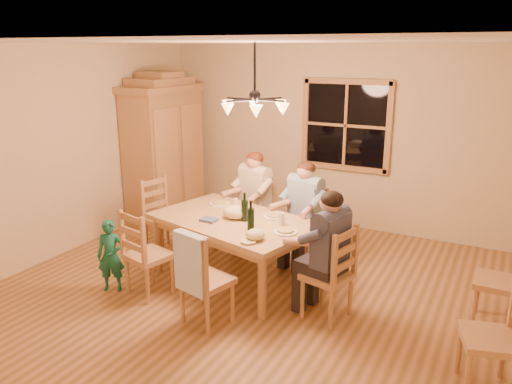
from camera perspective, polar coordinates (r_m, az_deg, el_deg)
The scene contains 31 objects.
floor at distance 5.81m, azimuth -0.13°, elevation -10.87°, with size 5.50×5.50×0.00m, color brown.
ceiling at distance 5.18m, azimuth -0.15°, elevation 16.80°, with size 5.50×5.00×0.02m, color white.
wall_back at distance 7.59m, azimuth 8.78°, elevation 6.18°, with size 5.50×0.02×2.70m, color beige.
wall_left at distance 7.03m, azimuth -20.44°, elevation 4.55°, with size 0.02×5.00×2.70m, color beige.
window at distance 7.46m, azimuth 10.22°, elevation 7.50°, with size 1.30×0.06×1.30m.
chandelier at distance 5.21m, azimuth -0.14°, elevation 9.93°, with size 0.77×0.68×0.71m.
armoire at distance 7.97m, azimuth -10.41°, elevation 4.43°, with size 0.66×1.40×2.30m.
dining_table at distance 5.76m, azimuth -2.52°, elevation -3.98°, with size 2.07×1.53×0.76m.
chair_far_left at distance 6.78m, azimuth -0.20°, elevation -4.01°, with size 0.53×0.51×0.99m.
chair_far_right at distance 6.30m, azimuth 5.44°, elevation -5.70°, with size 0.53×0.51×0.99m.
chair_near_left at distance 5.69m, azimuth -12.08°, elevation -8.51°, with size 0.53×0.51×0.99m.
chair_near_right at distance 5.04m, azimuth -5.59°, elevation -11.58°, with size 0.53×0.51×0.99m.
chair_end_left at distance 6.79m, azimuth -10.39°, elevation -4.28°, with size 0.51×0.53×0.99m.
chair_end_right at distance 5.17m, azimuth 8.09°, elevation -10.93°, with size 0.51×0.53×0.99m.
adult_woman at distance 6.62m, azimuth -0.21°, elevation 0.37°, with size 0.47×0.50×0.87m.
adult_plaid_man at distance 6.12m, azimuth 5.58°, elevation -1.02°, with size 0.47×0.50×0.87m.
adult_slate_man at distance 4.95m, azimuth 8.34°, elevation -5.37°, with size 0.50×0.47×0.87m.
towel at distance 4.75m, azimuth -7.41°, elevation -8.11°, with size 0.38×0.10×0.58m, color #B7D3F7.
wine_bottle_a at distance 5.60m, azimuth -1.31°, elevation -1.71°, with size 0.08×0.08×0.33m, color black.
wine_bottle_b at distance 5.31m, azimuth -0.60°, elevation -2.71°, with size 0.08×0.08×0.33m, color black.
plate_woman at distance 6.24m, azimuth -4.22°, elevation -1.34°, with size 0.26×0.26×0.02m, color white.
plate_plaid at distance 5.76m, azimuth 2.14°, elevation -2.82°, with size 0.26×0.26×0.02m, color white.
plate_slate at distance 5.30m, azimuth 3.37°, elevation -4.59°, with size 0.26×0.26×0.02m, color white.
wine_glass_a at distance 6.01m, azimuth -2.34°, elevation -1.39°, with size 0.06×0.06×0.14m, color silver.
wine_glass_b at distance 5.50m, azimuth 2.96°, elevation -3.10°, with size 0.06×0.06×0.14m, color silver.
cap at distance 5.09m, azimuth -0.06°, elevation -4.89°, with size 0.20×0.20×0.11m, color beige.
napkin at distance 5.66m, azimuth -5.40°, elevation -3.18°, with size 0.18×0.14×0.03m, color #455A80.
cloth_bundle at distance 5.70m, azimuth -2.45°, elevation -2.32°, with size 0.28×0.22×0.15m, color beige.
child at distance 5.83m, azimuth -16.27°, elevation -7.01°, with size 0.30×0.20×0.83m, color #186E58.
chair_spare_front at distance 4.53m, azimuth 24.94°, elevation -16.62°, with size 0.53×0.54×0.99m.
chair_spare_back at distance 5.52m, azimuth 25.69°, elevation -10.67°, with size 0.42×0.44×0.99m.
Camera 1 is at (2.42, -4.57, 2.65)m, focal length 35.00 mm.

